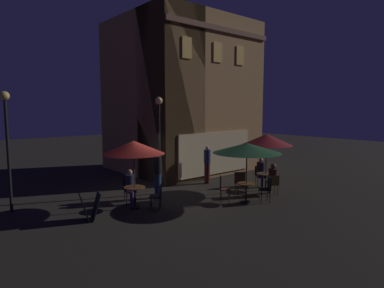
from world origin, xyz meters
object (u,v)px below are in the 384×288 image
at_px(cafe_chair_6, 260,174).
at_px(cafe_chair_0, 223,187).
at_px(cafe_chair_4, 158,194).
at_px(patron_seated_0, 130,184).
at_px(patron_seated_1, 273,177).
at_px(patron_seated_2, 261,170).
at_px(cafe_table_1, 135,193).
at_px(street_lamp_down_street, 7,131).
at_px(patio_umbrella_1, 134,148).
at_px(cafe_table_2, 266,178).
at_px(cafe_chair_5, 274,183).
at_px(patron_standing_3, 207,164).
at_px(cafe_chair_1, 267,187).
at_px(patio_umbrella_2, 267,140).
at_px(patron_standing_4, 158,174).
at_px(cafe_table_0, 246,189).
at_px(cafe_chair_3, 129,187).
at_px(street_lamp_near_corner, 159,128).
at_px(cafe_chair_2, 240,182).
at_px(menu_sandwich_board, 90,207).
at_px(patio_umbrella_0, 247,148).

bearing_deg(cafe_chair_6, cafe_chair_0, -40.59).
bearing_deg(cafe_chair_4, patron_seated_0, -29.91).
bearing_deg(patron_seated_1, patron_seated_2, -2.44).
xyz_separation_m(cafe_chair_6, patron_seated_1, (-0.90, -1.32, 0.20)).
bearing_deg(cafe_table_1, street_lamp_down_street, 145.21).
bearing_deg(patio_umbrella_1, cafe_table_1, 0.00).
distance_m(cafe_table_1, patron_seated_0, 0.72).
bearing_deg(cafe_table_2, cafe_chair_6, 53.75).
relative_size(cafe_chair_0, cafe_chair_6, 1.12).
relative_size(cafe_chair_5, patron_standing_3, 0.48).
relative_size(cafe_chair_1, cafe_chair_4, 1.12).
distance_m(patio_umbrella_2, patron_standing_4, 4.84).
xyz_separation_m(street_lamp_down_street, cafe_table_0, (6.96, -4.46, -2.28)).
xyz_separation_m(cafe_table_0, cafe_chair_4, (-2.94, 1.54, 0.01)).
bearing_deg(street_lamp_down_street, cafe_chair_3, -23.09).
distance_m(cafe_chair_4, patron_standing_3, 4.29).
distance_m(street_lamp_near_corner, cafe_chair_6, 5.17).
relative_size(street_lamp_down_street, cafe_chair_5, 4.86).
height_order(patio_umbrella_1, patron_seated_1, patio_umbrella_1).
bearing_deg(patron_seated_1, cafe_table_1, 99.85).
relative_size(cafe_chair_3, patron_seated_2, 0.74).
height_order(street_lamp_near_corner, cafe_chair_2, street_lamp_near_corner).
xyz_separation_m(cafe_chair_5, cafe_chair_6, (0.96, 1.43, 0.02)).
height_order(menu_sandwich_board, patio_umbrella_0, patio_umbrella_0).
bearing_deg(patio_umbrella_2, cafe_table_2, -90.00).
relative_size(cafe_table_0, cafe_chair_6, 0.83).
xyz_separation_m(cafe_table_1, cafe_chair_1, (4.19, -2.57, 0.01)).
distance_m(cafe_table_1, patron_seated_2, 6.10).
bearing_deg(street_lamp_down_street, patron_seated_1, -27.19).
relative_size(patron_seated_0, patron_seated_1, 0.98).
bearing_deg(patron_standing_3, cafe_chair_3, 49.50).
bearing_deg(cafe_chair_6, cafe_chair_4, -55.78).
distance_m(cafe_chair_2, patron_seated_0, 4.34).
relative_size(menu_sandwich_board, cafe_chair_6, 0.97).
height_order(patio_umbrella_2, cafe_chair_2, patio_umbrella_2).
bearing_deg(patron_standing_4, cafe_table_2, -173.11).
relative_size(patio_umbrella_0, cafe_chair_1, 2.67).
bearing_deg(cafe_chair_3, patron_standing_4, 95.22).
bearing_deg(cafe_chair_4, patio_umbrella_1, 0.00).
height_order(cafe_chair_3, patron_seated_1, patron_seated_1).
bearing_deg(cafe_chair_6, patron_standing_3, -103.38).
height_order(cafe_chair_1, patron_standing_3, patron_standing_3).
bearing_deg(menu_sandwich_board, patron_standing_4, 28.52).
height_order(cafe_chair_2, patron_standing_4, patron_standing_4).
relative_size(menu_sandwich_board, patio_umbrella_2, 0.35).
relative_size(cafe_table_0, patron_seated_2, 0.57).
height_order(cafe_table_0, cafe_chair_5, cafe_chair_5).
xyz_separation_m(cafe_table_2, patio_umbrella_2, (0.00, 0.00, 1.64)).
bearing_deg(cafe_table_2, patron_seated_0, 158.53).
xyz_separation_m(cafe_table_0, cafe_chair_2, (0.46, 0.68, 0.08)).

